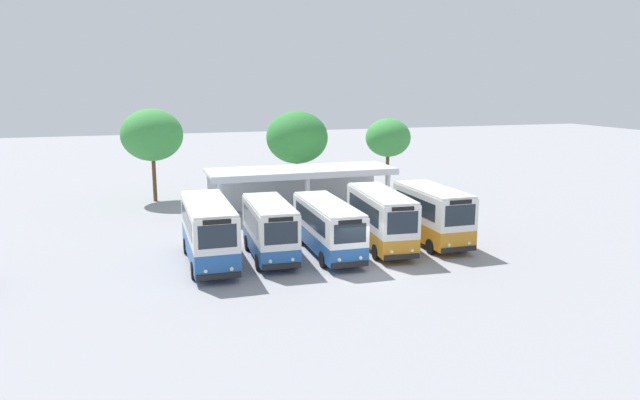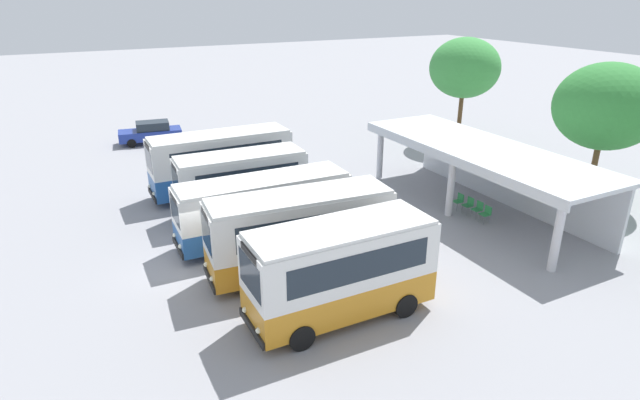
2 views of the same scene
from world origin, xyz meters
name	(u,v)px [view 1 (image 1 of 2)]	position (x,y,z in m)	size (l,w,h in m)	color
ground_plane	(362,273)	(0.00, 0.00, 0.00)	(180.00, 180.00, 0.00)	#939399
city_bus_nearest_orange	(209,230)	(-7.38, 4.06, 1.91)	(2.46, 7.86, 3.47)	black
city_bus_second_in_row	(270,228)	(-3.98, 4.04, 1.78)	(2.45, 6.64, 3.23)	black
city_bus_middle_cream	(328,226)	(-0.59, 3.90, 1.69)	(2.39, 7.98, 3.03)	black
city_bus_fourth_amber	(381,217)	(2.80, 4.12, 1.88)	(2.76, 7.62, 3.42)	black
city_bus_fifth_blue	(432,213)	(6.20, 4.03, 1.91)	(2.48, 6.64, 3.48)	black
terminal_canopy	(299,178)	(1.02, 15.74, 2.58)	(14.12, 4.68, 3.40)	silver
waiting_chair_end_by_column	(300,208)	(0.67, 14.31, 0.52)	(0.44, 0.44, 0.86)	slate
waiting_chair_second_from_end	(307,207)	(1.31, 14.40, 0.52)	(0.44, 0.44, 0.86)	slate
waiting_chair_middle_seat	(315,207)	(1.95, 14.43, 0.52)	(0.44, 0.44, 0.86)	slate
waiting_chair_fourth_seat	(324,206)	(2.60, 14.36, 0.52)	(0.44, 0.44, 0.86)	slate
roadside_tree_behind_canopy	(297,138)	(2.64, 21.94, 5.08)	(5.33, 5.33, 7.35)	brown
roadside_tree_east_of_canopy	(388,138)	(11.31, 22.09, 4.80)	(4.11, 4.11, 6.56)	brown
roadside_tree_west_of_canopy	(152,135)	(-9.41, 23.06, 5.52)	(5.03, 5.03, 7.67)	brown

